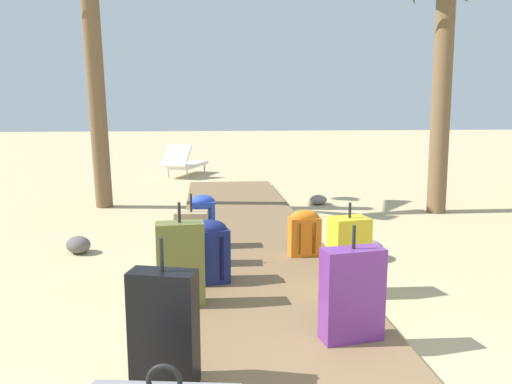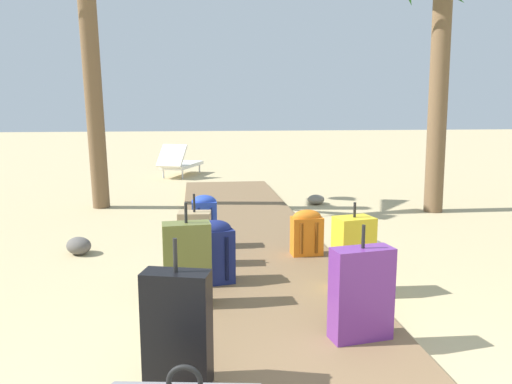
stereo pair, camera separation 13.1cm
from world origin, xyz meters
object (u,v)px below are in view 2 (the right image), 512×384
suitcase_tan (195,238)px  backpack_navy (214,250)px  suitcase_olive (187,264)px  lounge_chair (180,163)px  suitcase_purple (361,294)px  backpack_orange (307,231)px  palm_tree_far_right (447,4)px  suitcase_black (177,329)px  suitcase_yellow (353,252)px  backpack_blue (204,220)px

suitcase_tan → backpack_navy: (0.17, -0.54, 0.03)m
suitcase_olive → lounge_chair: size_ratio=0.51×
suitcase_purple → backpack_orange: 2.00m
backpack_navy → palm_tree_far_right: palm_tree_far_right is taller
suitcase_purple → backpack_navy: (-0.95, 1.25, -0.02)m
suitcase_purple → suitcase_black: suitcase_black is taller
suitcase_yellow → palm_tree_far_right: size_ratio=0.18×
backpack_navy → suitcase_yellow: 1.24m
suitcase_olive → backpack_navy: bearing=65.2°
backpack_orange → lounge_chair: size_ratio=0.30×
backpack_blue → suitcase_black: suitcase_black is taller
suitcase_tan → suitcase_black: size_ratio=0.84×
suitcase_yellow → suitcase_purple: bearing=-104.9°
backpack_orange → lounge_chair: lounge_chair is taller
backpack_navy → suitcase_yellow: suitcase_yellow is taller
suitcase_tan → suitcase_olive: 1.06m
suitcase_tan → lounge_chair: suitcase_tan is taller
backpack_blue → backpack_orange: bearing=-22.2°
backpack_orange → suitcase_purple: bearing=-92.0°
suitcase_purple → backpack_navy: bearing=127.2°
suitcase_yellow → lounge_chair: bearing=102.3°
suitcase_tan → palm_tree_far_right: palm_tree_far_right is taller
suitcase_purple → backpack_navy: 1.57m
suitcase_purple → palm_tree_far_right: 5.84m
suitcase_tan → suitcase_black: suitcase_black is taller
suitcase_olive → backpack_orange: suitcase_olive is taller
palm_tree_far_right → backpack_navy: bearing=-139.5°
backpack_orange → lounge_chair: 7.21m
lounge_chair → suitcase_olive: bearing=-88.0°
suitcase_purple → suitcase_olive: 1.40m
backpack_blue → suitcase_olive: bearing=-95.7°
backpack_blue → backpack_navy: (0.07, -1.19, -0.01)m
suitcase_purple → suitcase_black: size_ratio=0.92×
suitcase_purple → suitcase_tan: 2.12m
suitcase_tan → backpack_orange: (1.20, 0.20, -0.01)m
backpack_navy → suitcase_black: (-0.28, -1.70, 0.04)m
backpack_navy → suitcase_olive: size_ratio=0.69×
suitcase_olive → lounge_chair: bearing=92.0°
suitcase_purple → lounge_chair: bearing=99.3°
suitcase_black → lounge_chair: suitcase_black is taller
backpack_blue → backpack_navy: 1.19m
lounge_chair → backpack_blue: bearing=-86.0°
suitcase_tan → lounge_chair: size_ratio=0.44×
suitcase_olive → suitcase_tan: bearing=86.6°
suitcase_tan → backpack_blue: (0.11, 0.65, 0.04)m
suitcase_yellow → backpack_orange: (-0.20, 0.98, -0.05)m
backpack_blue → backpack_navy: backpack_blue is taller
lounge_chair → palm_tree_far_right: bearing=-48.1°
suitcase_purple → backpack_orange: (0.07, 2.00, -0.06)m
suitcase_purple → backpack_blue: 2.65m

